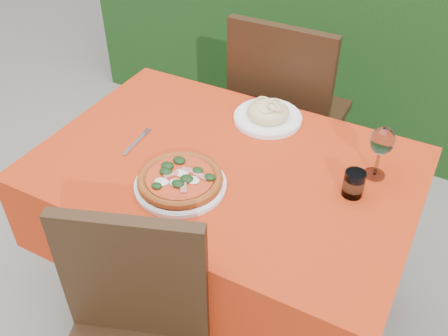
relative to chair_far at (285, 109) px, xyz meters
The scene contains 8 objects.
ground 0.88m from the chair_far, 86.05° to the right, with size 60.00×60.00×0.00m, color slate.
dining_table 0.66m from the chair_far, 86.05° to the right, with size 1.26×0.86×0.75m.
chair_far is the anchor object (origin of this frame).
pizza_plate 0.86m from the chair_far, 91.51° to the right, with size 0.33×0.33×0.05m.
pasta_plate 0.41m from the chair_far, 79.96° to the right, with size 0.26×0.26×0.07m.
water_glass 0.80m from the chair_far, 52.92° to the right, with size 0.06×0.06×0.09m.
wine_glass 0.76m from the chair_far, 44.31° to the right, with size 0.08×0.08×0.19m.
fork 0.80m from the chair_far, 111.51° to the right, with size 0.02×0.19×0.00m, color #ADAEB4.
Camera 1 is at (0.61, -1.16, 1.79)m, focal length 40.00 mm.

